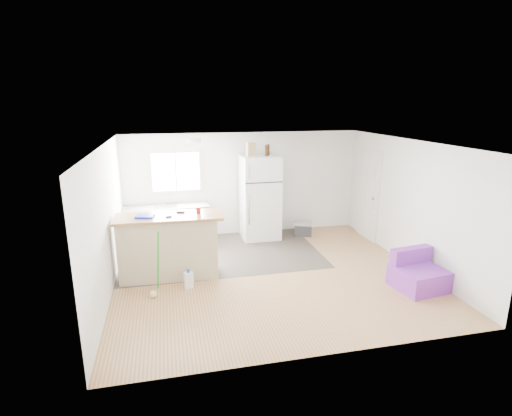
{
  "coord_description": "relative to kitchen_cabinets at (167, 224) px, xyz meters",
  "views": [
    {
      "loc": [
        -1.75,
        -6.56,
        3.09
      ],
      "look_at": [
        -0.11,
        0.7,
        1.09
      ],
      "focal_mm": 28.0,
      "sensor_mm": 36.0,
      "label": 1
    }
  ],
  "objects": [
    {
      "name": "bottle_left",
      "position": [
        2.23,
        -0.23,
        1.61
      ],
      "size": [
        0.08,
        0.08,
        0.25
      ],
      "primitive_type": "cylinder",
      "rotation": [
        0.0,
        0.0,
        0.24
      ],
      "color": "#38210A",
      "rests_on": "refrigerator"
    },
    {
      "name": "peninsula",
      "position": [
        0.02,
        -1.88,
        0.16
      ],
      "size": [
        1.9,
        0.78,
        1.15
      ],
      "rotation": [
        0.0,
        0.0,
        -0.04
      ],
      "color": "#C2B38C",
      "rests_on": "floor"
    },
    {
      "name": "interior_door",
      "position": [
        4.54,
        -0.66,
        0.59
      ],
      "size": [
        0.11,
        0.92,
        2.1
      ],
      "color": "white",
      "rests_on": "right_wall"
    },
    {
      "name": "cooler",
      "position": [
        3.14,
        -0.24,
        -0.26
      ],
      "size": [
        0.49,
        0.42,
        0.32
      ],
      "rotation": [
        0.0,
        0.0,
        -0.38
      ],
      "color": "#2E2E30",
      "rests_on": "floor"
    },
    {
      "name": "blue_tray",
      "position": [
        -0.35,
        -1.91,
        0.74
      ],
      "size": [
        0.34,
        0.28,
        0.04
      ],
      "primitive_type": "cube",
      "rotation": [
        0.0,
        0.0,
        -0.21
      ],
      "color": "#1426C1",
      "rests_on": "peninsula"
    },
    {
      "name": "red_cup",
      "position": [
        0.57,
        -1.88,
        0.78
      ],
      "size": [
        0.1,
        0.1,
        0.12
      ],
      "primitive_type": "cylinder",
      "rotation": [
        0.0,
        0.0,
        -0.4
      ],
      "color": "red",
      "rests_on": "peninsula"
    },
    {
      "name": "tool_a",
      "position": [
        0.26,
        -1.76,
        0.74
      ],
      "size": [
        0.15,
        0.09,
        0.03
      ],
      "primitive_type": "cube",
      "rotation": [
        0.0,
        0.0,
        -0.32
      ],
      "color": "black",
      "rests_on": "peninsula"
    },
    {
      "name": "kitchen_cabinets",
      "position": [
        0.0,
        0.0,
        0.0
      ],
      "size": [
        1.9,
        0.69,
        1.1
      ],
      "rotation": [
        0.0,
        0.0,
        0.06
      ],
      "color": "white",
      "rests_on": "floor"
    },
    {
      "name": "vinyl_zone",
      "position": [
        1.09,
        -0.96,
        -0.42
      ],
      "size": [
        4.05,
        2.5,
        0.0
      ],
      "primitive_type": "cube",
      "color": "#342D27",
      "rests_on": "floor"
    },
    {
      "name": "tool_b",
      "position": [
        0.05,
        -2.0,
        0.74
      ],
      "size": [
        0.11,
        0.07,
        0.03
      ],
      "primitive_type": "cube",
      "rotation": [
        0.0,
        0.0,
        0.32
      ],
      "color": "black",
      "rests_on": "peninsula"
    },
    {
      "name": "cardboard_box",
      "position": [
        1.89,
        -0.17,
        1.64
      ],
      "size": [
        0.22,
        0.16,
        0.3
      ],
      "primitive_type": "cube",
      "rotation": [
        0.0,
        0.0,
        0.31
      ],
      "color": "tan",
      "rests_on": "refrigerator"
    },
    {
      "name": "refrigerator",
      "position": [
        2.11,
        -0.12,
        0.53
      ],
      "size": [
        0.86,
        0.82,
        1.91
      ],
      "rotation": [
        0.0,
        0.0,
        0.02
      ],
      "color": "white",
      "rests_on": "floor"
    },
    {
      "name": "window",
      "position": [
        0.26,
        0.28,
        1.12
      ],
      "size": [
        1.18,
        0.06,
        0.98
      ],
      "color": "white",
      "rests_on": "back_wall"
    },
    {
      "name": "bottle_right",
      "position": [
        2.29,
        -0.13,
        1.61
      ],
      "size": [
        0.08,
        0.08,
        0.25
      ],
      "primitive_type": "cylinder",
      "rotation": [
        0.0,
        0.0,
        -0.12
      ],
      "color": "#38210A",
      "rests_on": "refrigerator"
    },
    {
      "name": "cleaner_jug",
      "position": [
        0.32,
        -2.42,
        -0.28
      ],
      "size": [
        0.17,
        0.13,
        0.33
      ],
      "rotation": [
        0.0,
        0.0,
        0.19
      ],
      "color": "white",
      "rests_on": "floor"
    },
    {
      "name": "room",
      "position": [
        1.81,
        -2.21,
        0.77
      ],
      "size": [
        5.51,
        5.01,
        2.41
      ],
      "color": "olive",
      "rests_on": "ground"
    },
    {
      "name": "purple_seat",
      "position": [
        4.12,
        -3.28,
        -0.19
      ],
      "size": [
        0.87,
        0.83,
        0.64
      ],
      "rotation": [
        0.0,
        0.0,
        0.14
      ],
      "color": "purple",
      "rests_on": "floor"
    },
    {
      "name": "mop",
      "position": [
        -0.23,
        -2.62,
        -0.19
      ],
      "size": [
        0.22,
        0.32,
        1.14
      ],
      "rotation": [
        0.0,
        0.0,
        0.26
      ],
      "color": "green",
      "rests_on": "floor"
    },
    {
      "name": "ceiling_fixture",
      "position": [
        0.61,
        -1.01,
        1.93
      ],
      "size": [
        0.3,
        0.3,
        0.07
      ],
      "primitive_type": "cylinder",
      "color": "white",
      "rests_on": "ceiling"
    }
  ]
}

